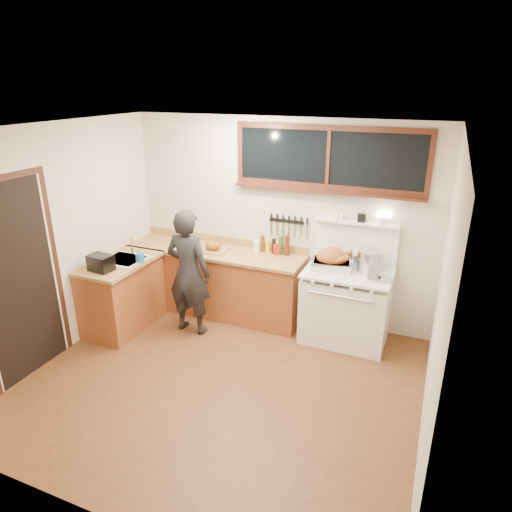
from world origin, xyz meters
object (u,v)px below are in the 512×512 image
at_px(cutting_board, 213,247).
at_px(roast_turkey, 332,260).
at_px(man, 189,272).
at_px(vintage_stove, 346,304).

distance_m(cutting_board, roast_turkey, 1.58).
bearing_deg(man, vintage_stove, 16.67).
relative_size(man, roast_turkey, 3.04).
relative_size(man, cutting_board, 4.00).
height_order(man, roast_turkey, man).
distance_m(man, roast_turkey, 1.75).
relative_size(vintage_stove, roast_turkey, 3.01).
relative_size(vintage_stove, cutting_board, 3.96).
relative_size(cutting_board, roast_turkey, 0.76).
xyz_separation_m(vintage_stove, roast_turkey, (-0.21, 0.02, 0.54)).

